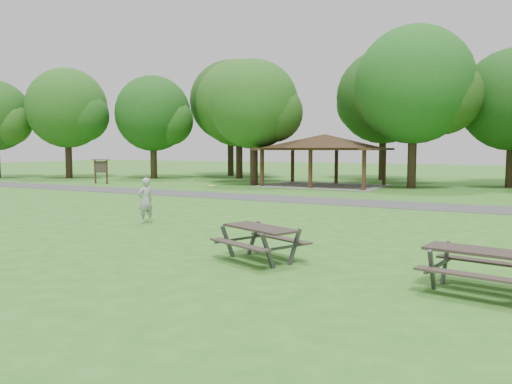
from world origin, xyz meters
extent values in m
plane|color=#306D1F|center=(0.00, 0.00, 0.00)|extent=(160.00, 160.00, 0.00)
cube|color=#3F4042|center=(0.00, 14.00, 0.01)|extent=(120.00, 3.20, 0.02)
cube|color=#321D12|center=(-7.70, 21.30, 1.30)|extent=(0.22, 0.22, 2.60)
cube|color=#371E14|center=(-7.70, 26.70, 1.30)|extent=(0.22, 0.22, 2.60)
cube|color=#372114|center=(-4.00, 21.30, 1.30)|extent=(0.22, 0.22, 2.60)
cube|color=#332112|center=(-4.00, 26.70, 1.30)|extent=(0.22, 0.22, 2.60)
cube|color=#3A2115|center=(-0.30, 21.30, 1.30)|extent=(0.22, 0.22, 2.60)
cube|color=#321E12|center=(-0.30, 26.70, 1.30)|extent=(0.22, 0.22, 2.60)
cube|color=#352215|center=(-4.00, 24.00, 2.68)|extent=(8.60, 6.60, 0.16)
pyramid|color=black|center=(-4.00, 24.00, 3.26)|extent=(7.01, 7.01, 1.00)
cube|color=gray|center=(-4.00, 24.00, 0.01)|extent=(8.40, 6.40, 0.03)
cube|color=#341E13|center=(-20.60, 18.00, 0.90)|extent=(0.10, 0.10, 1.80)
cube|color=#361F13|center=(-19.40, 18.00, 0.90)|extent=(0.10, 0.10, 1.80)
cube|color=#2E2721|center=(-20.00, 18.00, 1.30)|extent=(1.40, 0.06, 0.90)
cube|color=#371D16|center=(-20.00, 18.00, 1.85)|extent=(1.60, 0.30, 0.06)
cylinder|color=black|center=(-28.00, 22.00, 1.84)|extent=(0.60, 0.60, 3.67)
sphere|color=#1C4E16|center=(-28.00, 22.00, 6.38)|extent=(7.20, 7.20, 7.20)
sphere|color=#174814|center=(-26.38, 22.30, 5.66)|extent=(4.68, 4.68, 4.68)
sphere|color=#174413|center=(-29.44, 21.80, 5.83)|extent=(4.32, 4.32, 4.32)
cylinder|color=#322416|center=(-21.00, 25.50, 1.66)|extent=(0.60, 0.60, 3.32)
sphere|color=#144513|center=(-21.00, 25.50, 5.88)|extent=(6.80, 6.80, 6.80)
sphere|color=#1B4D16|center=(-19.47, 25.80, 5.20)|extent=(4.42, 4.42, 4.42)
sphere|color=#194212|center=(-22.36, 25.30, 5.37)|extent=(4.08, 4.08, 4.08)
cylinder|color=black|center=(-14.00, 29.00, 1.92)|extent=(0.60, 0.60, 3.85)
sphere|color=#1F4E16|center=(-14.00, 29.00, 6.77)|extent=(7.80, 7.80, 7.80)
sphere|color=#174D16|center=(-12.25, 29.30, 5.99)|extent=(5.07, 5.07, 5.07)
sphere|color=#174F16|center=(-15.56, 28.80, 6.19)|extent=(4.68, 4.68, 4.68)
cylinder|color=black|center=(-9.00, 22.50, 1.75)|extent=(0.60, 0.60, 3.50)
sphere|color=#1C4F16|center=(-9.00, 22.50, 5.97)|extent=(6.60, 6.60, 6.60)
sphere|color=#1C4513|center=(-7.52, 22.80, 5.31)|extent=(4.29, 4.29, 4.29)
sphere|color=#193F12|center=(-10.32, 22.30, 5.48)|extent=(3.96, 3.96, 3.96)
cylinder|color=black|center=(2.00, 25.00, 2.01)|extent=(0.60, 0.60, 4.02)
sphere|color=#164F17|center=(2.00, 25.00, 7.02)|extent=(8.00, 8.00, 8.00)
sphere|color=#1E4513|center=(3.80, 25.30, 6.22)|extent=(5.20, 5.20, 5.20)
sphere|color=#1C4112|center=(0.40, 24.80, 6.42)|extent=(4.80, 4.80, 4.80)
cylinder|color=black|center=(8.00, 28.50, 1.72)|extent=(0.60, 0.60, 3.43)
sphere|color=#1D4C15|center=(6.60, 28.30, 5.53)|extent=(4.20, 4.20, 4.20)
cylinder|color=black|center=(-17.00, 32.50, 2.19)|extent=(0.60, 0.60, 4.38)
sphere|color=#173F12|center=(-17.00, 32.50, 7.38)|extent=(8.00, 8.00, 8.00)
sphere|color=#1B4915|center=(-15.20, 32.80, 6.58)|extent=(5.20, 5.20, 5.20)
sphere|color=#1B4714|center=(-18.60, 32.30, 6.78)|extent=(4.80, 4.80, 4.80)
cylinder|color=black|center=(-2.00, 33.00, 2.06)|extent=(0.60, 0.60, 4.13)
sphere|color=#164112|center=(-2.00, 33.00, 7.13)|extent=(8.00, 8.00, 8.00)
sphere|color=#1D4915|center=(-0.20, 33.30, 6.33)|extent=(5.20, 5.20, 5.20)
sphere|color=#194714|center=(-3.60, 32.80, 6.53)|extent=(4.80, 4.80, 4.80)
sphere|color=#224E16|center=(-32.56, 19.30, 5.08)|extent=(4.16, 4.16, 4.16)
cube|color=#2C241F|center=(3.12, 0.22, 0.81)|extent=(2.14, 1.49, 0.05)
cube|color=#312923|center=(2.87, -0.38, 0.48)|extent=(1.94, 1.02, 0.04)
cube|color=#2F2822|center=(3.37, 0.83, 0.48)|extent=(1.94, 1.02, 0.04)
cube|color=#424245|center=(2.26, 0.13, 0.40)|extent=(0.22, 0.41, 0.86)
cube|color=#3A3A3C|center=(2.58, 0.90, 0.40)|extent=(0.22, 0.41, 0.86)
cube|color=#3E3E40|center=(2.42, 0.52, 0.44)|extent=(0.68, 1.52, 0.05)
cube|color=#39393C|center=(3.67, -0.45, 0.40)|extent=(0.22, 0.41, 0.86)
cube|color=#3E3E40|center=(3.99, 0.31, 0.40)|extent=(0.22, 0.41, 0.86)
cube|color=#3D3C3F|center=(3.83, -0.07, 0.44)|extent=(0.68, 1.52, 0.05)
cube|color=#2D2420|center=(8.03, -0.26, 0.81)|extent=(2.08, 1.10, 0.05)
cube|color=#332925|center=(7.92, -0.90, 0.48)|extent=(2.00, 0.61, 0.04)
cube|color=#2B231F|center=(8.14, 0.38, 0.48)|extent=(2.00, 0.61, 0.04)
cube|color=#434346|center=(7.21, -0.54, 0.40)|extent=(0.13, 0.42, 0.86)
cube|color=#3C3C3F|center=(7.35, 0.27, 0.40)|extent=(0.13, 0.42, 0.86)
cube|color=#39383B|center=(7.28, -0.13, 0.44)|extent=(0.33, 1.60, 0.05)
cylinder|color=#FFFD28|center=(0.08, 2.75, 1.56)|extent=(0.26, 0.26, 0.02)
imported|color=#A3A3A6|center=(-3.39, 3.69, 0.83)|extent=(0.55, 0.69, 1.66)
camera|label=1|loc=(8.62, -10.35, 2.72)|focal=35.00mm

